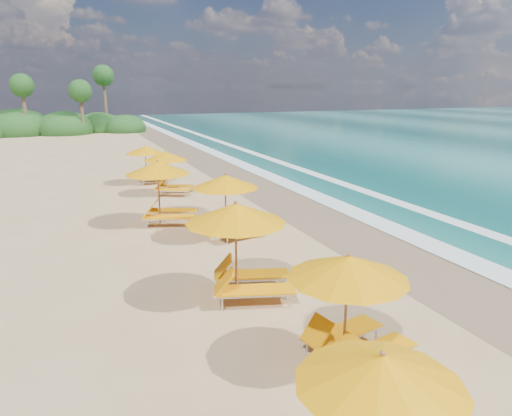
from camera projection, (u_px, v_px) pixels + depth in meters
ground at (256, 239)px, 17.08m from camera, size 160.00×160.00×0.00m
wet_sand at (348, 227)px, 18.56m from camera, size 4.00×160.00×0.01m
surf_foam at (402, 219)px, 19.55m from camera, size 4.00×160.00×0.01m
station_1 at (353, 301)px, 9.17m from camera, size 2.89×2.76×2.41m
station_2 at (244, 244)px, 12.06m from camera, size 3.36×3.27×2.66m
station_3 at (230, 202)px, 16.97m from camera, size 2.96×2.83×2.46m
station_4 at (164, 188)px, 18.74m from camera, size 3.42×3.37×2.64m
station_5 at (170, 170)px, 23.90m from camera, size 3.05×3.05×2.30m
station_6 at (149, 162)px, 26.74m from camera, size 2.49×2.32×2.24m
treeline at (28, 126)px, 53.86m from camera, size 25.80×8.80×9.74m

